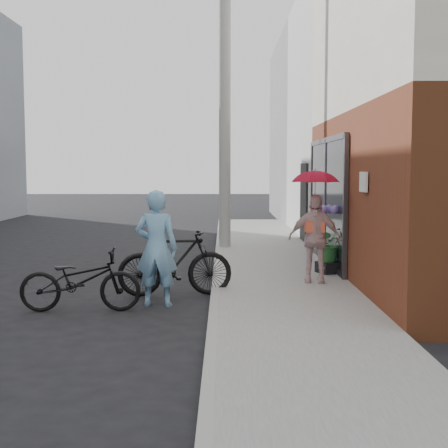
{
  "coord_description": "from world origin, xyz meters",
  "views": [
    {
      "loc": [
        1.08,
        -9.09,
        2.02
      ],
      "look_at": [
        1.08,
        1.2,
        1.1
      ],
      "focal_mm": 50.0,
      "sensor_mm": 36.0,
      "label": 1
    }
  ],
  "objects_px": {
    "officer": "(157,248)",
    "planter": "(329,267)",
    "kimono_woman": "(314,238)",
    "bike_left": "(80,280)",
    "bike_right": "(175,262)",
    "utility_pole": "(225,106)"
  },
  "relations": [
    {
      "from": "bike_left",
      "to": "bike_right",
      "type": "bearing_deg",
      "value": -52.34
    },
    {
      "from": "bike_left",
      "to": "bike_right",
      "type": "height_order",
      "value": "bike_right"
    },
    {
      "from": "officer",
      "to": "kimono_woman",
      "type": "relative_size",
      "value": 1.17
    },
    {
      "from": "officer",
      "to": "planter",
      "type": "relative_size",
      "value": 4.47
    },
    {
      "from": "officer",
      "to": "planter",
      "type": "bearing_deg",
      "value": -137.75
    },
    {
      "from": "utility_pole",
      "to": "kimono_woman",
      "type": "xyz_separation_m",
      "value": [
        1.49,
        -4.76,
        -2.65
      ]
    },
    {
      "from": "officer",
      "to": "planter",
      "type": "xyz_separation_m",
      "value": [
        2.91,
        2.19,
        -0.64
      ]
    },
    {
      "from": "officer",
      "to": "bike_right",
      "type": "xyz_separation_m",
      "value": [
        0.21,
        0.71,
        -0.31
      ]
    },
    {
      "from": "bike_left",
      "to": "utility_pole",
      "type": "bearing_deg",
      "value": -20.63
    },
    {
      "from": "bike_right",
      "to": "planter",
      "type": "relative_size",
      "value": 4.71
    },
    {
      "from": "utility_pole",
      "to": "planter",
      "type": "relative_size",
      "value": 18.29
    },
    {
      "from": "bike_left",
      "to": "bike_right",
      "type": "xyz_separation_m",
      "value": [
        1.25,
        1.07,
        0.1
      ]
    },
    {
      "from": "utility_pole",
      "to": "bike_left",
      "type": "relative_size",
      "value": 4.13
    },
    {
      "from": "utility_pole",
      "to": "officer",
      "type": "relative_size",
      "value": 4.09
    },
    {
      "from": "officer",
      "to": "kimono_woman",
      "type": "distance_m",
      "value": 2.81
    },
    {
      "from": "utility_pole",
      "to": "bike_right",
      "type": "distance_m",
      "value": 6.15
    },
    {
      "from": "bike_left",
      "to": "kimono_woman",
      "type": "relative_size",
      "value": 1.15
    },
    {
      "from": "officer",
      "to": "bike_left",
      "type": "bearing_deg",
      "value": 24.51
    },
    {
      "from": "officer",
      "to": "bike_right",
      "type": "height_order",
      "value": "officer"
    },
    {
      "from": "utility_pole",
      "to": "bike_right",
      "type": "relative_size",
      "value": 3.88
    },
    {
      "from": "bike_right",
      "to": "officer",
      "type": "bearing_deg",
      "value": 156.03
    },
    {
      "from": "utility_pole",
      "to": "bike_left",
      "type": "xyz_separation_m",
      "value": [
        -2.05,
        -6.4,
        -3.05
      ]
    }
  ]
}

